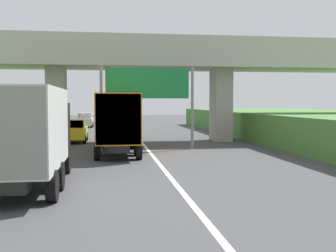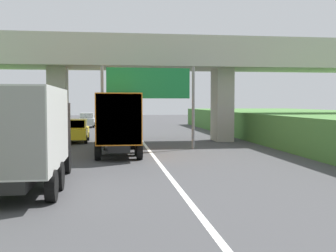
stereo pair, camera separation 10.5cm
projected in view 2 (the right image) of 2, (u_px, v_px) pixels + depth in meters
lane_centre_stripe at (150, 152)px, 24.93m from camera, size 0.20×91.41×0.01m
overpass_bridge at (142, 64)px, 30.96m from camera, size 40.00×4.80×7.71m
overhead_highway_sign at (148, 88)px, 25.79m from camera, size 5.88×0.18×5.21m
truck_orange at (118, 121)px, 23.54m from camera, size 2.44×7.30×3.44m
truck_black at (28, 132)px, 14.31m from camera, size 2.44×7.30×3.44m
car_yellow at (76, 131)px, 30.82m from camera, size 1.86×4.10×1.72m
car_silver at (87, 120)px, 49.76m from camera, size 1.86×4.10×1.72m
construction_barrel_3 at (11, 162)px, 17.48m from camera, size 0.57×0.57×0.90m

